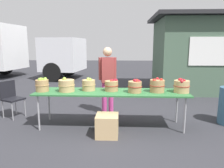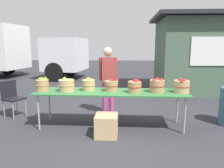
{
  "view_description": "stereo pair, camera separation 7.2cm",
  "coord_description": "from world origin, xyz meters",
  "px_view_note": "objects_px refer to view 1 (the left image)",
  "views": [
    {
      "loc": [
        0.23,
        -4.19,
        1.67
      ],
      "look_at": [
        0.0,
        0.3,
        0.85
      ],
      "focal_mm": 33.54,
      "sensor_mm": 36.0,
      "label": 1
    },
    {
      "loc": [
        0.3,
        -4.19,
        1.67
      ],
      "look_at": [
        0.0,
        0.3,
        0.85
      ],
      "focal_mm": 33.54,
      "sensor_mm": 36.0,
      "label": 2
    }
  ],
  "objects_px": {
    "apple_basket_red_1": "(135,86)",
    "vendor_adult": "(108,76)",
    "apple_basket_green_2": "(89,85)",
    "apple_basket_red_0": "(112,85)",
    "apple_basket_red_2": "(157,86)",
    "apple_basket_green_0": "(42,85)",
    "folding_chair": "(11,96)",
    "produce_crate": "(107,125)",
    "market_table": "(111,93)",
    "apple_basket_red_3": "(182,86)",
    "apple_basket_green_1": "(66,85)"
  },
  "relations": [
    {
      "from": "market_table",
      "to": "apple_basket_green_0",
      "type": "xyz_separation_m",
      "value": [
        -1.42,
        -0.06,
        0.17
      ]
    },
    {
      "from": "market_table",
      "to": "apple_basket_red_2",
      "type": "xyz_separation_m",
      "value": [
        0.93,
        -0.01,
        0.17
      ]
    },
    {
      "from": "apple_basket_red_0",
      "to": "produce_crate",
      "type": "bearing_deg",
      "value": -95.42
    },
    {
      "from": "folding_chair",
      "to": "produce_crate",
      "type": "xyz_separation_m",
      "value": [
        2.34,
        -0.97,
        -0.3
      ]
    },
    {
      "from": "market_table",
      "to": "produce_crate",
      "type": "relative_size",
      "value": 7.51
    },
    {
      "from": "apple_basket_red_0",
      "to": "apple_basket_red_3",
      "type": "height_order",
      "value": "apple_basket_red_3"
    },
    {
      "from": "produce_crate",
      "to": "apple_basket_red_2",
      "type": "bearing_deg",
      "value": 26.62
    },
    {
      "from": "market_table",
      "to": "apple_basket_green_1",
      "type": "xyz_separation_m",
      "value": [
        -0.92,
        -0.04,
        0.16
      ]
    },
    {
      "from": "apple_basket_red_2",
      "to": "folding_chair",
      "type": "height_order",
      "value": "apple_basket_red_2"
    },
    {
      "from": "apple_basket_green_1",
      "to": "folding_chair",
      "type": "relative_size",
      "value": 0.39
    },
    {
      "from": "apple_basket_green_0",
      "to": "produce_crate",
      "type": "relative_size",
      "value": 0.7
    },
    {
      "from": "vendor_adult",
      "to": "folding_chair",
      "type": "bearing_deg",
      "value": -3.72
    },
    {
      "from": "apple_basket_green_1",
      "to": "folding_chair",
      "type": "bearing_deg",
      "value": 160.89
    },
    {
      "from": "apple_basket_red_2",
      "to": "apple_basket_red_3",
      "type": "xyz_separation_m",
      "value": [
        0.48,
        -0.01,
        0.0
      ]
    },
    {
      "from": "vendor_adult",
      "to": "folding_chair",
      "type": "distance_m",
      "value": 2.33
    },
    {
      "from": "apple_basket_red_0",
      "to": "apple_basket_green_0",
      "type": "bearing_deg",
      "value": -175.44
    },
    {
      "from": "apple_basket_green_2",
      "to": "apple_basket_red_2",
      "type": "xyz_separation_m",
      "value": [
        1.41,
        -0.09,
        0.01
      ]
    },
    {
      "from": "apple_basket_green_2",
      "to": "apple_basket_red_2",
      "type": "bearing_deg",
      "value": -3.63
    },
    {
      "from": "market_table",
      "to": "vendor_adult",
      "type": "distance_m",
      "value": 0.85
    },
    {
      "from": "market_table",
      "to": "produce_crate",
      "type": "distance_m",
      "value": 0.71
    },
    {
      "from": "apple_basket_green_2",
      "to": "apple_basket_green_1",
      "type": "bearing_deg",
      "value": -164.69
    },
    {
      "from": "apple_basket_red_0",
      "to": "produce_crate",
      "type": "relative_size",
      "value": 0.71
    },
    {
      "from": "apple_basket_green_1",
      "to": "apple_basket_green_2",
      "type": "height_order",
      "value": "apple_basket_green_1"
    },
    {
      "from": "apple_basket_red_0",
      "to": "vendor_adult",
      "type": "relative_size",
      "value": 0.18
    },
    {
      "from": "apple_basket_green_1",
      "to": "apple_basket_red_1",
      "type": "distance_m",
      "value": 1.4
    },
    {
      "from": "apple_basket_green_0",
      "to": "apple_basket_red_0",
      "type": "xyz_separation_m",
      "value": [
        1.42,
        0.11,
        -0.02
      ]
    },
    {
      "from": "apple_basket_green_0",
      "to": "apple_basket_green_2",
      "type": "relative_size",
      "value": 1.0
    },
    {
      "from": "apple_basket_red_3",
      "to": "folding_chair",
      "type": "bearing_deg",
      "value": 172.68
    },
    {
      "from": "vendor_adult",
      "to": "folding_chair",
      "type": "xyz_separation_m",
      "value": [
        -2.26,
        -0.33,
        -0.46
      ]
    },
    {
      "from": "apple_basket_green_0",
      "to": "apple_basket_red_2",
      "type": "distance_m",
      "value": 2.35
    },
    {
      "from": "apple_basket_green_1",
      "to": "apple_basket_green_0",
      "type": "bearing_deg",
      "value": -178.1
    },
    {
      "from": "apple_basket_red_0",
      "to": "folding_chair",
      "type": "distance_m",
      "value": 2.46
    },
    {
      "from": "apple_basket_red_3",
      "to": "market_table",
      "type": "bearing_deg",
      "value": 179.25
    },
    {
      "from": "apple_basket_red_2",
      "to": "apple_basket_red_1",
      "type": "bearing_deg",
      "value": -172.31
    },
    {
      "from": "produce_crate",
      "to": "market_table",
      "type": "bearing_deg",
      "value": 84.32
    },
    {
      "from": "apple_basket_green_2",
      "to": "apple_basket_red_2",
      "type": "relative_size",
      "value": 0.93
    },
    {
      "from": "apple_basket_red_0",
      "to": "apple_basket_red_1",
      "type": "bearing_deg",
      "value": -14.62
    },
    {
      "from": "apple_basket_green_0",
      "to": "folding_chair",
      "type": "xyz_separation_m",
      "value": [
        -0.97,
        0.53,
        -0.37
      ]
    },
    {
      "from": "apple_basket_green_1",
      "to": "apple_basket_red_0",
      "type": "relative_size",
      "value": 1.15
    },
    {
      "from": "folding_chair",
      "to": "produce_crate",
      "type": "relative_size",
      "value": 2.08
    },
    {
      "from": "apple_basket_green_2",
      "to": "apple_basket_red_0",
      "type": "distance_m",
      "value": 0.48
    },
    {
      "from": "apple_basket_green_1",
      "to": "produce_crate",
      "type": "bearing_deg",
      "value": -27.82
    },
    {
      "from": "apple_basket_red_0",
      "to": "apple_basket_red_1",
      "type": "relative_size",
      "value": 1.03
    },
    {
      "from": "vendor_adult",
      "to": "apple_basket_red_3",
      "type": "bearing_deg",
      "value": 140.24
    },
    {
      "from": "apple_basket_red_1",
      "to": "vendor_adult",
      "type": "distance_m",
      "value": 1.07
    },
    {
      "from": "apple_basket_red_0",
      "to": "produce_crate",
      "type": "height_order",
      "value": "apple_basket_red_0"
    },
    {
      "from": "apple_basket_green_2",
      "to": "apple_basket_red_1",
      "type": "distance_m",
      "value": 0.97
    },
    {
      "from": "apple_basket_green_0",
      "to": "apple_basket_green_2",
      "type": "bearing_deg",
      "value": 8.31
    },
    {
      "from": "market_table",
      "to": "apple_basket_red_2",
      "type": "height_order",
      "value": "apple_basket_red_2"
    },
    {
      "from": "market_table",
      "to": "apple_basket_red_3",
      "type": "bearing_deg",
      "value": -0.75
    }
  ]
}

